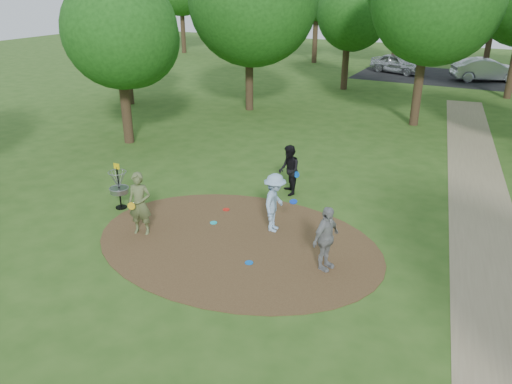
% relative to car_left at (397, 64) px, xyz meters
% --- Properties ---
extents(ground, '(100.00, 100.00, 0.00)m').
position_rel_car_left_xyz_m(ground, '(2.24, -29.99, -0.73)').
color(ground, '#2D5119').
rests_on(ground, ground).
extents(dirt_clearing, '(8.40, 8.40, 0.02)m').
position_rel_car_left_xyz_m(dirt_clearing, '(2.24, -29.99, -0.72)').
color(dirt_clearing, '#47301C').
rests_on(dirt_clearing, ground).
extents(footpath, '(7.55, 39.89, 0.01)m').
position_rel_car_left_xyz_m(footpath, '(8.74, -27.99, -0.73)').
color(footpath, '#8C7A5B').
rests_on(footpath, ground).
extents(parking_lot, '(14.00, 8.00, 0.01)m').
position_rel_car_left_xyz_m(parking_lot, '(4.24, 0.01, -0.73)').
color(parking_lot, black).
rests_on(parking_lot, ground).
extents(player_observer_with_disc, '(0.79, 0.69, 1.89)m').
position_rel_car_left_xyz_m(player_observer_with_disc, '(-0.51, -30.77, 0.21)').
color(player_observer_with_disc, '#5A673C').
rests_on(player_observer_with_disc, ground).
extents(player_throwing_with_disc, '(1.11, 1.24, 1.79)m').
position_rel_car_left_xyz_m(player_throwing_with_disc, '(2.87, -28.83, 0.16)').
color(player_throwing_with_disc, '#93B7DC').
rests_on(player_throwing_with_disc, ground).
extents(player_walking_with_disc, '(1.03, 1.07, 1.75)m').
position_rel_car_left_xyz_m(player_walking_with_disc, '(2.13, -26.12, 0.14)').
color(player_walking_with_disc, black).
rests_on(player_walking_with_disc, ground).
extents(player_waiting_with_disc, '(0.67, 1.10, 1.74)m').
position_rel_car_left_xyz_m(player_waiting_with_disc, '(4.93, -30.17, 0.14)').
color(player_waiting_with_disc, gray).
rests_on(player_waiting_with_disc, ground).
extents(disc_ground_cyan, '(0.22, 0.22, 0.02)m').
position_rel_car_left_xyz_m(disc_ground_cyan, '(1.03, -29.28, -0.70)').
color(disc_ground_cyan, '#19BFCC').
rests_on(disc_ground_cyan, dirt_clearing).
extents(disc_ground_blue, '(0.22, 0.22, 0.02)m').
position_rel_car_left_xyz_m(disc_ground_blue, '(3.09, -30.85, -0.70)').
color(disc_ground_blue, blue).
rests_on(disc_ground_blue, dirt_clearing).
extents(disc_ground_red, '(0.22, 0.22, 0.02)m').
position_rel_car_left_xyz_m(disc_ground_red, '(0.89, -28.29, -0.70)').
color(disc_ground_red, red).
rests_on(disc_ground_red, dirt_clearing).
extents(car_left, '(4.63, 3.08, 1.46)m').
position_rel_car_left_xyz_m(car_left, '(0.00, 0.00, 0.00)').
color(car_left, '#AAAEB2').
rests_on(car_left, ground).
extents(car_right, '(5.20, 3.40, 1.62)m').
position_rel_car_left_xyz_m(car_right, '(6.57, -0.46, 0.08)').
color(car_right, '#AEB0B6').
rests_on(car_right, ground).
extents(disc_golf_basket, '(0.63, 0.63, 1.54)m').
position_rel_car_left_xyz_m(disc_golf_basket, '(-2.26, -29.69, 0.14)').
color(disc_golf_basket, black).
rests_on(disc_golf_basket, ground).
extents(tree_ring, '(37.45, 45.77, 9.46)m').
position_rel_car_left_xyz_m(tree_ring, '(4.25, -19.67, 4.60)').
color(tree_ring, '#332316').
rests_on(tree_ring, ground).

